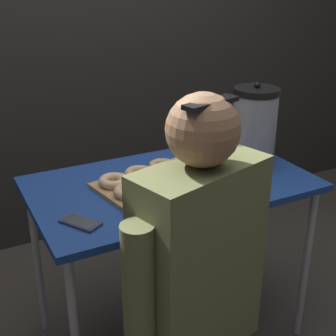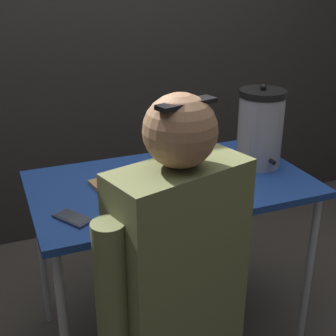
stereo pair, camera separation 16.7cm
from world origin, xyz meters
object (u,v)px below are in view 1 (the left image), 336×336
at_px(donut_box, 158,178).
at_px(person_seated, 197,310).
at_px(coffee_urn, 254,126).
at_px(cell_phone, 81,223).

distance_m(donut_box, person_seated, 0.62).
bearing_deg(coffee_urn, person_seated, -136.85).
relative_size(coffee_urn, person_seated, 0.28).
xyz_separation_m(coffee_urn, person_seated, (-0.63, -0.59, -0.32)).
bearing_deg(person_seated, cell_phone, -76.38).
distance_m(coffee_urn, person_seated, 0.92).
bearing_deg(cell_phone, person_seated, -91.84).
bearing_deg(donut_box, person_seated, -115.13).
distance_m(donut_box, coffee_urn, 0.50).
relative_size(coffee_urn, cell_phone, 2.33).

